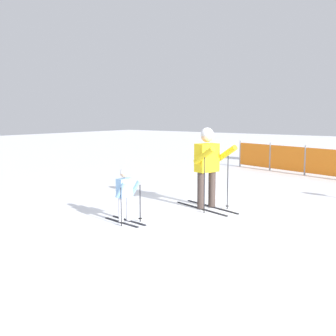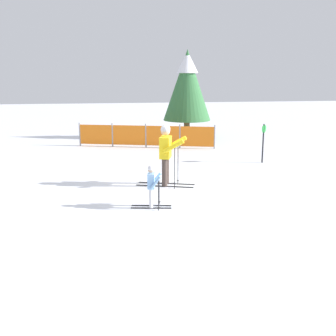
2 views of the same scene
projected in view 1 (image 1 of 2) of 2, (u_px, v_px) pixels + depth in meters
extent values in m
plane|color=white|center=(222.00, 209.00, 8.76)|extent=(60.00, 60.00, 0.00)
cube|color=black|center=(212.00, 207.00, 8.93)|extent=(1.53, 0.52, 0.02)
cube|color=black|center=(201.00, 209.00, 8.76)|extent=(1.53, 0.52, 0.02)
cylinder|color=#3F332D|center=(212.00, 189.00, 8.88)|extent=(0.15, 0.15, 0.75)
cylinder|color=#3F332D|center=(201.00, 190.00, 8.71)|extent=(0.15, 0.15, 0.75)
cube|color=yellow|center=(207.00, 158.00, 8.71)|extent=(0.40, 0.53, 0.59)
cylinder|color=yellow|center=(226.00, 154.00, 8.65)|extent=(0.59, 0.29, 0.40)
cylinder|color=yellow|center=(204.00, 155.00, 8.31)|extent=(0.59, 0.29, 0.40)
sphere|color=#D8AD8C|center=(207.00, 136.00, 8.65)|extent=(0.25, 0.25, 0.25)
sphere|color=silver|center=(207.00, 134.00, 8.64)|extent=(0.26, 0.26, 0.26)
cylinder|color=black|center=(228.00, 181.00, 8.71)|extent=(0.02, 0.02, 1.17)
cylinder|color=black|center=(227.00, 206.00, 8.77)|extent=(0.07, 0.07, 0.01)
cylinder|color=black|center=(204.00, 184.00, 8.34)|extent=(0.02, 0.02, 1.17)
cylinder|color=black|center=(204.00, 210.00, 8.41)|extent=(0.07, 0.07, 0.01)
cube|color=black|center=(129.00, 221.00, 7.78)|extent=(0.93, 0.19, 0.02)
cube|color=black|center=(121.00, 222.00, 7.66)|extent=(0.93, 0.19, 0.02)
cylinder|color=silver|center=(129.00, 208.00, 7.75)|extent=(0.09, 0.09, 0.44)
cylinder|color=silver|center=(121.00, 210.00, 7.63)|extent=(0.09, 0.09, 0.44)
cube|color=#8CBFF2|center=(124.00, 188.00, 7.64)|extent=(0.20, 0.30, 0.35)
cylinder|color=#8CBFF2|center=(136.00, 188.00, 7.68)|extent=(0.28, 0.11, 0.32)
cylinder|color=#8CBFF2|center=(121.00, 190.00, 7.44)|extent=(0.28, 0.11, 0.32)
sphere|color=#D8AD8C|center=(124.00, 174.00, 7.60)|extent=(0.15, 0.15, 0.15)
sphere|color=white|center=(124.00, 172.00, 7.60)|extent=(0.16, 0.16, 0.16)
cylinder|color=black|center=(140.00, 203.00, 7.70)|extent=(0.02, 0.02, 0.69)
cylinder|color=black|center=(140.00, 218.00, 7.74)|extent=(0.07, 0.07, 0.01)
cylinder|color=black|center=(121.00, 207.00, 7.40)|extent=(0.02, 0.02, 0.69)
cylinder|color=black|center=(121.00, 223.00, 7.44)|extent=(0.07, 0.07, 0.01)
cylinder|color=gray|center=(240.00, 153.00, 15.76)|extent=(0.06, 0.06, 0.97)
cylinder|color=gray|center=(270.00, 156.00, 14.64)|extent=(0.06, 0.06, 0.97)
cylinder|color=gray|center=(305.00, 160.00, 13.52)|extent=(0.06, 0.06, 0.97)
cube|color=orange|center=(255.00, 155.00, 15.20)|extent=(1.37, 0.41, 0.81)
cube|color=orange|center=(287.00, 158.00, 14.08)|extent=(1.37, 0.41, 0.81)
cube|color=orange|center=(325.00, 162.00, 12.96)|extent=(1.37, 0.41, 0.81)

